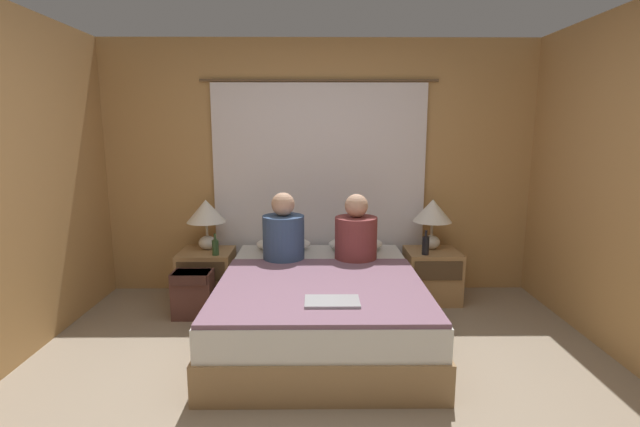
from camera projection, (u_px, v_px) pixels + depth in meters
ground_plane at (322, 405)px, 2.79m from camera, size 16.00×16.00×0.00m
wall_back at (319, 168)px, 4.65m from camera, size 4.37×0.06×2.50m
curtain_panel at (319, 189)px, 4.62m from camera, size 2.30×0.03×2.11m
bed at (320, 306)px, 3.71m from camera, size 1.58×2.05×0.49m
nightstand_left at (207, 276)px, 4.45m from camera, size 0.50×0.47×0.49m
nightstand_right at (432, 275)px, 4.47m from camera, size 0.50×0.47×0.49m
lamp_left at (206, 214)px, 4.42m from camera, size 0.37×0.37×0.49m
lamp_right at (432, 214)px, 4.44m from camera, size 0.37×0.37×0.49m
pillow_left at (284, 244)px, 4.45m from camera, size 0.52×0.34×0.12m
pillow_right at (356, 244)px, 4.46m from camera, size 0.52×0.34×0.12m
blanket_on_bed at (321, 287)px, 3.37m from camera, size 1.52×1.39×0.03m
person_left_in_bed at (283, 234)px, 4.04m from camera, size 0.36×0.36×0.61m
person_right_in_bed at (356, 235)px, 4.05m from camera, size 0.37×0.37×0.60m
beer_bottle_on_left_stand at (215, 247)px, 4.26m from camera, size 0.06×0.06×0.20m
beer_bottle_on_right_stand at (426, 245)px, 4.28m from camera, size 0.07×0.07×0.23m
laptop_on_bed at (332, 301)px, 3.02m from camera, size 0.36×0.22×0.02m
backpack_on_floor at (193, 292)px, 4.06m from camera, size 0.34×0.25×0.42m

